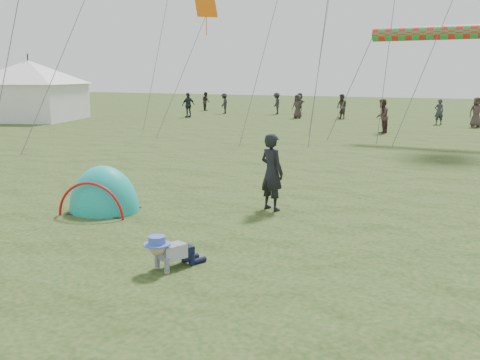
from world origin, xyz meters
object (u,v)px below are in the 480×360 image
at_px(crawling_toddler, 169,251).
at_px(popup_tent, 105,211).
at_px(event_marquee, 30,88).
at_px(standing_adult, 272,172).

xyz_separation_m(crawling_toddler, popup_tent, (-3.39, 2.40, -0.30)).
bearing_deg(crawling_toddler, event_marquee, 163.69).
xyz_separation_m(popup_tent, event_marquee, (-21.20, 17.29, 2.15)).
relative_size(popup_tent, event_marquee, 0.33).
bearing_deg(popup_tent, standing_adult, 17.03).
height_order(crawling_toddler, popup_tent, popup_tent).
distance_m(crawling_toddler, standing_adult, 4.25).
xyz_separation_m(popup_tent, standing_adult, (3.33, 1.81, 0.88)).
bearing_deg(event_marquee, standing_adult, -50.48).
distance_m(crawling_toddler, popup_tent, 4.16).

